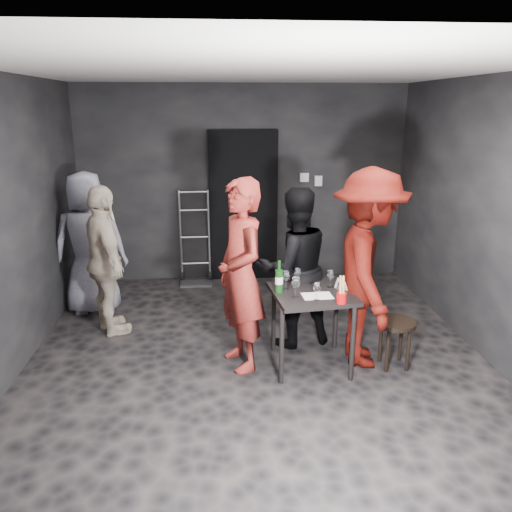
{
  "coord_description": "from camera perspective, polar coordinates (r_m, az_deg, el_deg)",
  "views": [
    {
      "loc": [
        -0.36,
        -4.43,
        2.41
      ],
      "look_at": [
        0.0,
        0.25,
        0.99
      ],
      "focal_mm": 35.0,
      "sensor_mm": 36.0,
      "label": 1
    }
  ],
  "objects": [
    {
      "name": "woman_black",
      "position": [
        5.07,
        4.35,
        -0.47
      ],
      "size": [
        0.98,
        0.69,
        1.81
      ],
      "primitive_type": "imported",
      "rotation": [
        0.0,
        0.0,
        3.4
      ],
      "color": "black",
      "rests_on": "floor"
    },
    {
      "name": "tasting_table",
      "position": [
        4.71,
        6.39,
        -5.19
      ],
      "size": [
        0.72,
        0.72,
        0.75
      ],
      "rotation": [
        0.0,
        0.0,
        0.13
      ],
      "color": "black",
      "rests_on": "floor"
    },
    {
      "name": "wall_back",
      "position": [
        7.02,
        -1.49,
        8.15
      ],
      "size": [
        4.5,
        0.04,
        2.7
      ],
      "primitive_type": "cube",
      "color": "black",
      "rests_on": "ground"
    },
    {
      "name": "wine_glass_a",
      "position": [
        4.49,
        4.56,
        -3.45
      ],
      "size": [
        0.09,
        0.09,
        0.21
      ],
      "primitive_type": null,
      "rotation": [
        0.0,
        0.0,
        -0.14
      ],
      "color": "white",
      "rests_on": "tasting_table"
    },
    {
      "name": "wall_right",
      "position": [
        5.25,
        25.51,
        3.55
      ],
      "size": [
        0.04,
        5.0,
        2.7
      ],
      "primitive_type": "cube",
      "color": "black",
      "rests_on": "ground"
    },
    {
      "name": "wine_glass_c",
      "position": [
        4.81,
        4.76,
        -2.27
      ],
      "size": [
        0.09,
        0.09,
        0.18
      ],
      "primitive_type": null,
      "rotation": [
        0.0,
        0.0,
        -0.33
      ],
      "color": "white",
      "rests_on": "tasting_table"
    },
    {
      "name": "tasting_mat",
      "position": [
        4.57,
        7.02,
        -4.54
      ],
      "size": [
        0.28,
        0.19,
        0.0
      ],
      "primitive_type": "cube",
      "rotation": [
        0.0,
        0.0,
        0.06
      ],
      "color": "white",
      "rests_on": "tasting_table"
    },
    {
      "name": "wall_front",
      "position": [
        2.23,
        5.52,
        -11.55
      ],
      "size": [
        4.5,
        0.04,
        2.7
      ],
      "primitive_type": "cube",
      "color": "black",
      "rests_on": "ground"
    },
    {
      "name": "breadstick_cup",
      "position": [
        4.4,
        9.79,
        -3.87
      ],
      "size": [
        0.09,
        0.09,
        0.27
      ],
      "rotation": [
        0.0,
        0.0,
        -0.25
      ],
      "color": "#BA090C",
      "rests_on": "tasting_table"
    },
    {
      "name": "wine_glass_f",
      "position": [
        4.78,
        8.5,
        -2.51
      ],
      "size": [
        0.07,
        0.07,
        0.19
      ],
      "primitive_type": null,
      "rotation": [
        0.0,
        0.0,
        -0.03
      ],
      "color": "white",
      "rests_on": "tasting_table"
    },
    {
      "name": "wine_bottle",
      "position": [
        4.6,
        2.65,
        -2.78
      ],
      "size": [
        0.07,
        0.07,
        0.31
      ],
      "rotation": [
        0.0,
        0.0,
        0.21
      ],
      "color": "black",
      "rests_on": "tasting_table"
    },
    {
      "name": "server_red",
      "position": [
        4.54,
        -1.77,
        -0.06
      ],
      "size": [
        0.76,
        0.93,
        2.18
      ],
      "primitive_type": "imported",
      "rotation": [
        0.0,
        0.0,
        -1.22
      ],
      "color": "maroon",
      "rests_on": "floor"
    },
    {
      "name": "man_maroon",
      "position": [
        4.7,
        12.85,
        1.35
      ],
      "size": [
        0.89,
        1.61,
        2.37
      ],
      "primitive_type": "imported",
      "rotation": [
        0.0,
        0.0,
        1.45
      ],
      "color": "#400905",
      "rests_on": "floor"
    },
    {
      "name": "bystander_grey",
      "position": [
        6.15,
        -18.6,
        2.38
      ],
      "size": [
        0.99,
        0.6,
        1.93
      ],
      "primitive_type": "imported",
      "rotation": [
        0.0,
        0.0,
        3.23
      ],
      "color": "gray",
      "rests_on": "floor"
    },
    {
      "name": "ceiling",
      "position": [
        4.46,
        0.21,
        20.58
      ],
      "size": [
        4.5,
        5.0,
        0.02
      ],
      "primitive_type": "cube",
      "color": "silver",
      "rests_on": "ground"
    },
    {
      "name": "bystander_cream",
      "position": [
        5.52,
        -16.86,
        0.1
      ],
      "size": [
        0.93,
        1.15,
        1.78
      ],
      "primitive_type": "imported",
      "rotation": [
        0.0,
        0.0,
        2.06
      ],
      "color": "beige",
      "rests_on": "floor"
    },
    {
      "name": "wallbox_upper",
      "position": [
        7.05,
        5.52,
        8.94
      ],
      "size": [
        0.12,
        0.06,
        0.12
      ],
      "primitive_type": "cube",
      "color": "#B7B7B2",
      "rests_on": "wall_back"
    },
    {
      "name": "wallbox_lower",
      "position": [
        7.1,
        7.12,
        8.53
      ],
      "size": [
        0.1,
        0.06,
        0.14
      ],
      "primitive_type": "cube",
      "color": "#B7B7B2",
      "rests_on": "wall_back"
    },
    {
      "name": "wall_left",
      "position": [
        4.93,
        -26.88,
        2.59
      ],
      "size": [
        0.04,
        5.0,
        2.7
      ],
      "primitive_type": "cube",
      "color": "black",
      "rests_on": "ground"
    },
    {
      "name": "doorway",
      "position": [
        7.01,
        -1.44,
        5.65
      ],
      "size": [
        0.95,
        0.1,
        2.1
      ],
      "primitive_type": "cube",
      "color": "black",
      "rests_on": "ground"
    },
    {
      "name": "stool",
      "position": [
        4.94,
        15.66,
        -8.09
      ],
      "size": [
        0.37,
        0.37,
        0.47
      ],
      "rotation": [
        0.0,
        0.0,
        -0.03
      ],
      "color": "black",
      "rests_on": "floor"
    },
    {
      "name": "reserved_card",
      "position": [
        4.74,
        9.54,
        -3.25
      ],
      "size": [
        0.11,
        0.14,
        0.1
      ],
      "primitive_type": null,
      "rotation": [
        0.0,
        0.0,
        0.28
      ],
      "color": "white",
      "rests_on": "tasting_table"
    },
    {
      "name": "wine_glass_d",
      "position": [
        4.45,
        6.96,
        -3.95
      ],
      "size": [
        0.08,
        0.08,
        0.18
      ],
      "primitive_type": null,
      "rotation": [
        0.0,
        0.0,
        -0.25
      ],
      "color": "white",
      "rests_on": "tasting_table"
    },
    {
      "name": "hand_truck",
      "position": [
        7.06,
        -6.89,
        -1.25
      ],
      "size": [
        0.44,
        0.36,
        1.31
      ],
      "rotation": [
        0.0,
        0.0,
        0.04
      ],
      "color": "#B2B2B7",
      "rests_on": "floor"
    },
    {
      "name": "wine_glass_e",
      "position": [
        4.48,
        9.61,
        -3.89
      ],
      "size": [
        0.09,
        0.09,
        0.18
      ],
      "primitive_type": null,
      "rotation": [
        0.0,
        0.0,
        0.38
      ],
      "color": "white",
      "rests_on": "tasting_table"
    },
    {
      "name": "wine_glass_b",
      "position": [
        4.68,
        3.47,
        -2.67
      ],
      "size": [
        0.08,
        0.08,
        0.2
      ],
      "primitive_type": null,
      "rotation": [
        0.0,
        0.0,
        -0.16
      ],
      "color": "white",
      "rests_on": "tasting_table"
    },
    {
      "name": "floor",
      "position": [
        5.06,
        0.17,
        -11.61
      ],
      "size": [
        4.5,
        5.0,
        0.02
      ],
      "primitive_type": "cube",
      "color": "black",
      "rests_on": "ground"
    }
  ]
}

